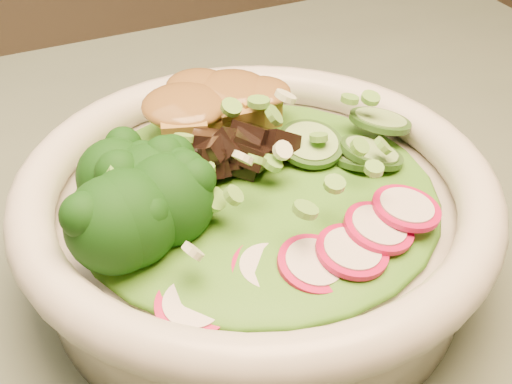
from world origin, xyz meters
name	(u,v)px	position (x,y,z in m)	size (l,w,h in m)	color
salad_bowl	(256,219)	(0.13, -0.01, 0.79)	(0.30, 0.30, 0.08)	beige
lettuce_bed	(256,191)	(0.13, -0.01, 0.82)	(0.23, 0.23, 0.03)	#226014
broccoli_florets	(150,202)	(0.06, -0.01, 0.84)	(0.09, 0.08, 0.05)	black
radish_slices	(327,252)	(0.14, -0.08, 0.82)	(0.12, 0.05, 0.02)	#AD0D3E
cucumber_slices	(356,142)	(0.20, 0.00, 0.83)	(0.08, 0.08, 0.04)	#90C36C
mushroom_heap	(245,158)	(0.13, 0.01, 0.83)	(0.08, 0.08, 0.05)	black
tofu_cubes	(208,119)	(0.13, 0.06, 0.83)	(0.10, 0.07, 0.04)	olive
peanut_sauce	(207,100)	(0.13, 0.06, 0.85)	(0.08, 0.06, 0.02)	brown
scallion_garnish	(256,154)	(0.13, -0.01, 0.84)	(0.22, 0.22, 0.03)	#5D9E38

